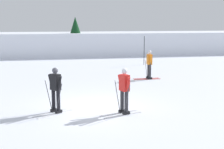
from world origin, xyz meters
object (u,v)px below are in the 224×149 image
Objects in this scene: skier_orange at (149,64)px; skier_red at (124,90)px; conifer_far_left at (75,32)px; trail_marker_pole at (144,50)px; skier_black at (55,89)px.

skier_orange is 1.00× the size of skier_red.
skier_red is 0.45× the size of conifer_far_left.
skier_orange is at bearing -103.80° from trail_marker_pole.
skier_black is at bearing -96.59° from conifer_far_left.
skier_black is 14.19m from trail_marker_pole.
skier_black is 19.70m from conifer_far_left.
conifer_far_left reaches higher than skier_orange.
skier_orange and skier_red have the same top height.
skier_black is at bearing 165.94° from skier_red.
skier_red is (-3.08, -6.77, 0.00)m from skier_orange.
skier_orange is 13.84m from conifer_far_left.
skier_red is at bearing -114.48° from skier_orange.
trail_marker_pole is at bearing 76.20° from skier_orange.
skier_black is 0.77× the size of trail_marker_pole.
skier_orange is 1.00× the size of skier_black.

